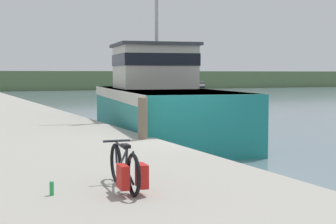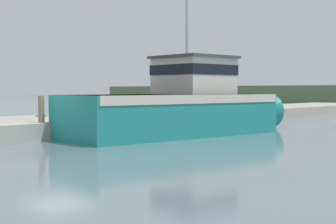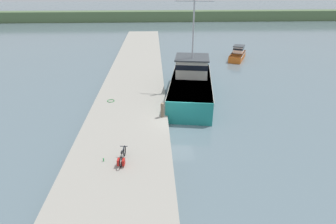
# 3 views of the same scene
# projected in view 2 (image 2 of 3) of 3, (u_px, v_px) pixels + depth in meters

# --- Properties ---
(ground_plane) EXTENTS (320.00, 320.00, 0.00)m
(ground_plane) POSITION_uv_depth(u_px,v_px,m) (59.00, 142.00, 20.49)
(ground_plane) COLOR slate
(dock_pier) EXTENTS (6.14, 80.00, 0.73)m
(dock_pier) POSITION_uv_depth(u_px,v_px,m) (5.00, 128.00, 22.93)
(dock_pier) COLOR #A39E93
(dock_pier) RESTS_ON ground_plane
(fishing_boat_main) EXTENTS (5.25, 12.72, 10.12)m
(fishing_boat_main) POSITION_uv_depth(u_px,v_px,m) (182.00, 105.00, 23.70)
(fishing_boat_main) COLOR teal
(fishing_boat_main) RESTS_ON ground_plane
(mooring_post) EXTENTS (0.25, 0.25, 1.12)m
(mooring_post) POSITION_uv_depth(u_px,v_px,m) (41.00, 109.00, 21.19)
(mooring_post) COLOR #756651
(mooring_post) RESTS_ON dock_pier
(hose_coil) EXTENTS (0.61, 0.61, 0.04)m
(hose_coil) POSITION_uv_depth(u_px,v_px,m) (41.00, 116.00, 26.43)
(hose_coil) COLOR #197A2D
(hose_coil) RESTS_ON dock_pier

